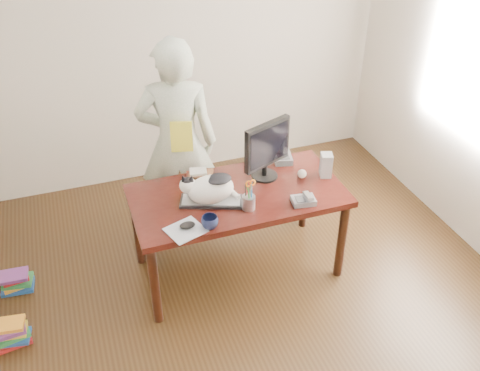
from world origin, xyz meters
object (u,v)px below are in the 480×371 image
at_px(pen_cup, 249,201).
at_px(speaker, 326,165).
at_px(book_stack, 200,175).
at_px(book_pile_a, 12,333).
at_px(mouse, 187,225).
at_px(desk, 235,203).
at_px(book_pile_b, 16,281).
at_px(baseball, 302,174).
at_px(coffee_mug, 210,222).
at_px(phone, 304,200).
at_px(monitor, 267,148).
at_px(calculator, 283,158).
at_px(keyboard, 211,201).
at_px(cat, 209,188).
at_px(person, 178,144).

xyz_separation_m(pen_cup, speaker, (0.72, 0.21, 0.03)).
xyz_separation_m(book_stack, book_pile_a, (-1.53, -0.48, -0.70)).
height_order(mouse, book_pile_a, mouse).
xyz_separation_m(desk, book_pile_b, (-1.72, 0.27, -0.53)).
bearing_deg(book_pile_b, desk, -8.97).
bearing_deg(speaker, book_pile_b, -169.66).
height_order(book_stack, book_pile_a, book_stack).
distance_m(desk, book_stack, 0.35).
height_order(speaker, baseball, speaker).
xyz_separation_m(coffee_mug, phone, (0.73, 0.05, -0.02)).
relative_size(monitor, baseball, 6.81).
distance_m(book_stack, calculator, 0.72).
xyz_separation_m(monitor, phone, (0.13, -0.41, -0.24)).
xyz_separation_m(keyboard, book_stack, (0.01, 0.33, 0.02)).
bearing_deg(desk, book_stack, 137.17).
xyz_separation_m(pen_cup, coffee_mug, (-0.33, -0.12, -0.02)).
height_order(coffee_mug, calculator, coffee_mug).
xyz_separation_m(monitor, baseball, (0.26, -0.09, -0.23)).
height_order(mouse, phone, phone).
distance_m(phone, speaker, 0.42).
bearing_deg(phone, monitor, 116.12).
distance_m(book_stack, book_pile_b, 1.67).
relative_size(coffee_mug, book_pile_b, 0.45).
bearing_deg(coffee_mug, calculator, 38.45).
bearing_deg(baseball, pen_cup, -155.46).
bearing_deg(book_pile_b, cat, -14.99).
xyz_separation_m(desk, book_stack, (-0.22, 0.20, 0.18)).
xyz_separation_m(mouse, person, (0.16, 0.91, 0.12)).
bearing_deg(calculator, person, 172.82).
distance_m(keyboard, book_pile_a, 1.68).
height_order(keyboard, baseball, baseball).
bearing_deg(desk, keyboard, -149.98).
xyz_separation_m(cat, calculator, (0.74, 0.37, -0.10)).
bearing_deg(keyboard, monitor, 40.25).
relative_size(cat, mouse, 3.46).
xyz_separation_m(monitor, pen_cup, (-0.27, -0.34, -0.20)).
height_order(book_stack, calculator, book_stack).
bearing_deg(cat, book_pile_b, -174.36).
bearing_deg(book_stack, mouse, -96.27).
xyz_separation_m(pen_cup, phone, (0.40, -0.07, -0.04)).
relative_size(mouse, coffee_mug, 1.08).
xyz_separation_m(speaker, book_pile_b, (-2.45, 0.35, -0.78)).
height_order(pen_cup, baseball, pen_cup).
relative_size(desk, baseball, 22.83).
height_order(baseball, book_pile_b, baseball).
height_order(phone, speaker, speaker).
height_order(cat, baseball, cat).
relative_size(calculator, person, 0.12).
xyz_separation_m(keyboard, coffee_mug, (-0.09, -0.28, 0.03)).
relative_size(pen_cup, coffee_mug, 2.07).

